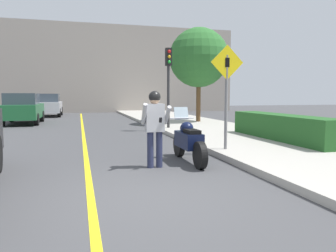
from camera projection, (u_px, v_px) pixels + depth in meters
ground_plane at (130, 197)px, 5.12m from camera, size 80.00×80.00×0.00m
sidewalk_curb at (264, 144)px, 10.21m from camera, size 4.40×44.00×0.15m
road_center_line at (84, 143)px, 10.72m from camera, size 0.12×36.00×0.01m
building_backdrop at (87, 69)px, 29.72m from camera, size 28.00×1.20×7.96m
motorcycle at (188, 141)px, 7.72m from camera, size 0.62×2.12×1.28m
person_biker at (155, 121)px, 7.08m from camera, size 0.59×0.46×1.67m
crossing_sign at (227, 87)px, 8.56m from camera, size 0.91×0.08×2.73m
traffic_light at (169, 72)px, 14.20m from camera, size 0.26×0.30×3.45m
hedge_row at (282, 127)px, 10.60m from camera, size 0.90×4.89×0.80m
street_tree at (199, 58)px, 17.48m from camera, size 3.17×3.17×5.01m
parked_car_green at (23, 108)px, 17.97m from camera, size 1.88×4.20×1.68m
parked_car_silver at (48, 105)px, 24.30m from camera, size 1.88×4.20×1.68m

